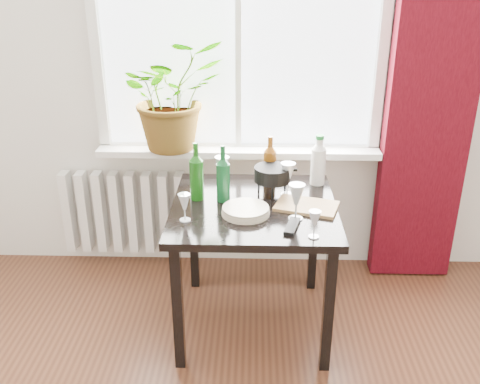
{
  "coord_description": "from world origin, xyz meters",
  "views": [
    {
      "loc": [
        0.1,
        -0.96,
        1.92
      ],
      "look_at": [
        0.03,
        1.55,
        0.81
      ],
      "focal_mm": 40.0,
      "sensor_mm": 36.0,
      "label": 1
    }
  ],
  "objects_px": {
    "wineglass_back_center": "(288,179)",
    "cutting_board": "(307,206)",
    "bottle_amber": "(270,161)",
    "wineglass_far_right": "(314,224)",
    "fondue_pot": "(272,180)",
    "wineglass_front_left": "(185,207)",
    "plate_stack": "(246,211)",
    "cleaning_bottle": "(318,160)",
    "tv_remote": "(292,226)",
    "potted_plant": "(172,95)",
    "radiator": "(125,212)",
    "wine_bottle_left": "(196,171)",
    "wineglass_front_right": "(296,201)",
    "wineglass_back_left": "(222,172)",
    "table": "(254,221)",
    "wine_bottle_right": "(223,173)"
  },
  "relations": [
    {
      "from": "wineglass_front_right",
      "to": "wineglass_back_center",
      "type": "height_order",
      "value": "same"
    },
    {
      "from": "wine_bottle_left",
      "to": "cleaning_bottle",
      "type": "distance_m",
      "value": 0.69
    },
    {
      "from": "wineglass_front_left",
      "to": "plate_stack",
      "type": "xyz_separation_m",
      "value": [
        0.29,
        0.08,
        -0.05
      ]
    },
    {
      "from": "wineglass_far_right",
      "to": "cutting_board",
      "type": "bearing_deg",
      "value": 90.93
    },
    {
      "from": "radiator",
      "to": "wineglass_back_left",
      "type": "height_order",
      "value": "wineglass_back_left"
    },
    {
      "from": "wine_bottle_left",
      "to": "wineglass_front_right",
      "type": "bearing_deg",
      "value": -24.2
    },
    {
      "from": "wineglass_back_left",
      "to": "wineglass_far_right",
      "type": "bearing_deg",
      "value": -50.88
    },
    {
      "from": "potted_plant",
      "to": "bottle_amber",
      "type": "distance_m",
      "value": 0.72
    },
    {
      "from": "potted_plant",
      "to": "wineglass_far_right",
      "type": "relative_size",
      "value": 4.83
    },
    {
      "from": "plate_stack",
      "to": "cutting_board",
      "type": "relative_size",
      "value": 0.78
    },
    {
      "from": "wineglass_back_left",
      "to": "fondue_pot",
      "type": "distance_m",
      "value": 0.28
    },
    {
      "from": "wineglass_front_left",
      "to": "fondue_pot",
      "type": "xyz_separation_m",
      "value": [
        0.43,
        0.34,
        0.0
      ]
    },
    {
      "from": "wineglass_back_center",
      "to": "fondue_pot",
      "type": "distance_m",
      "value": 0.08
    },
    {
      "from": "wineglass_back_center",
      "to": "wineglass_front_left",
      "type": "relative_size",
      "value": 1.31
    },
    {
      "from": "table",
      "to": "wineglass_back_left",
      "type": "distance_m",
      "value": 0.33
    },
    {
      "from": "cleaning_bottle",
      "to": "wineglass_back_left",
      "type": "height_order",
      "value": "cleaning_bottle"
    },
    {
      "from": "wineglass_far_right",
      "to": "wineglass_front_left",
      "type": "distance_m",
      "value": 0.63
    },
    {
      "from": "wineglass_front_left",
      "to": "tv_remote",
      "type": "distance_m",
      "value": 0.52
    },
    {
      "from": "potted_plant",
      "to": "cutting_board",
      "type": "bearing_deg",
      "value": -38.92
    },
    {
      "from": "bottle_amber",
      "to": "wineglass_far_right",
      "type": "bearing_deg",
      "value": -72.71
    },
    {
      "from": "cleaning_bottle",
      "to": "tv_remote",
      "type": "xyz_separation_m",
      "value": [
        -0.17,
        -0.55,
        -0.14
      ]
    },
    {
      "from": "potted_plant",
      "to": "radiator",
      "type": "bearing_deg",
      "value": 173.14
    },
    {
      "from": "wineglass_far_right",
      "to": "wineglass_back_left",
      "type": "bearing_deg",
      "value": 129.12
    },
    {
      "from": "table",
      "to": "tv_remote",
      "type": "relative_size",
      "value": 5.06
    },
    {
      "from": "bottle_amber",
      "to": "wineglass_far_right",
      "type": "height_order",
      "value": "bottle_amber"
    },
    {
      "from": "fondue_pot",
      "to": "wineglass_far_right",
      "type": "bearing_deg",
      "value": -78.58
    },
    {
      "from": "wineglass_far_right",
      "to": "fondue_pot",
      "type": "xyz_separation_m",
      "value": [
        -0.18,
        0.49,
        0.01
      ]
    },
    {
      "from": "wineglass_far_right",
      "to": "wineglass_back_left",
      "type": "distance_m",
      "value": 0.71
    },
    {
      "from": "fondue_pot",
      "to": "table",
      "type": "bearing_deg",
      "value": -130.81
    },
    {
      "from": "wine_bottle_right",
      "to": "wineglass_front_right",
      "type": "xyz_separation_m",
      "value": [
        0.37,
        -0.21,
        -0.06
      ]
    },
    {
      "from": "wineglass_back_center",
      "to": "wineglass_front_left",
      "type": "distance_m",
      "value": 0.61
    },
    {
      "from": "wineglass_far_right",
      "to": "wineglass_front_left",
      "type": "bearing_deg",
      "value": 165.92
    },
    {
      "from": "wine_bottle_left",
      "to": "potted_plant",
      "type": "bearing_deg",
      "value": 109.88
    },
    {
      "from": "potted_plant",
      "to": "wine_bottle_right",
      "type": "xyz_separation_m",
      "value": [
        0.33,
        -0.53,
        -0.28
      ]
    },
    {
      "from": "wineglass_far_right",
      "to": "fondue_pot",
      "type": "height_order",
      "value": "fondue_pot"
    },
    {
      "from": "wine_bottle_left",
      "to": "tv_remote",
      "type": "bearing_deg",
      "value": -33.78
    },
    {
      "from": "cleaning_bottle",
      "to": "cutting_board",
      "type": "relative_size",
      "value": 0.94
    },
    {
      "from": "wineglass_back_left",
      "to": "cutting_board",
      "type": "bearing_deg",
      "value": -28.05
    },
    {
      "from": "wine_bottle_right",
      "to": "wineglass_back_center",
      "type": "xyz_separation_m",
      "value": [
        0.34,
        0.08,
        -0.06
      ]
    },
    {
      "from": "radiator",
      "to": "wineglass_back_center",
      "type": "xyz_separation_m",
      "value": [
        1.03,
        -0.5,
        0.45
      ]
    },
    {
      "from": "bottle_amber",
      "to": "tv_remote",
      "type": "distance_m",
      "value": 0.54
    },
    {
      "from": "bottle_amber",
      "to": "wineglass_back_left",
      "type": "xyz_separation_m",
      "value": [
        -0.26,
        -0.05,
        -0.05
      ]
    },
    {
      "from": "wine_bottle_left",
      "to": "cutting_board",
      "type": "xyz_separation_m",
      "value": [
        0.57,
        -0.1,
        -0.15
      ]
    },
    {
      "from": "cleaning_bottle",
      "to": "plate_stack",
      "type": "height_order",
      "value": "cleaning_bottle"
    },
    {
      "from": "wineglass_back_center",
      "to": "cutting_board",
      "type": "xyz_separation_m",
      "value": [
        0.09,
        -0.16,
        -0.09
      ]
    },
    {
      "from": "radiator",
      "to": "wine_bottle_right",
      "type": "distance_m",
      "value": 1.03
    },
    {
      "from": "wineglass_back_left",
      "to": "fondue_pot",
      "type": "xyz_separation_m",
      "value": [
        0.27,
        -0.06,
        -0.02
      ]
    },
    {
      "from": "radiator",
      "to": "wineglass_far_right",
      "type": "distance_m",
      "value": 1.55
    },
    {
      "from": "wine_bottle_left",
      "to": "wineglass_back_center",
      "type": "distance_m",
      "value": 0.49
    },
    {
      "from": "potted_plant",
      "to": "wineglass_front_left",
      "type": "distance_m",
      "value": 0.87
    }
  ]
}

